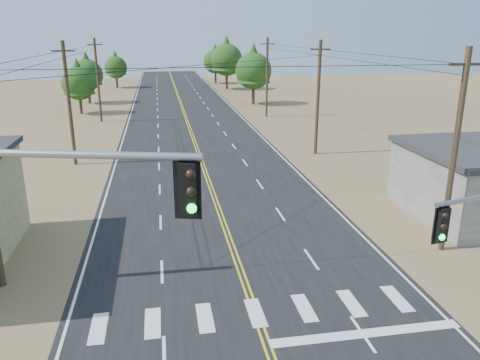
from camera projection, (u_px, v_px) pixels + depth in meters
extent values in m
cube|color=black|center=(203.00, 165.00, 39.11)|extent=(15.00, 200.00, 0.02)
cylinder|color=#4C3826|center=(69.00, 105.00, 37.78)|extent=(0.30, 0.30, 10.00)
cube|color=#4C3826|center=(63.00, 51.00, 36.51)|extent=(1.80, 0.12, 0.12)
cylinder|color=#4C3826|center=(98.00, 81.00, 56.57)|extent=(0.30, 0.30, 10.00)
cube|color=#4C3826|center=(95.00, 45.00, 55.30)|extent=(1.80, 0.12, 0.12)
cylinder|color=#4C3826|center=(454.00, 154.00, 22.40)|extent=(0.30, 0.30, 10.00)
cube|color=#4C3826|center=(467.00, 64.00, 21.13)|extent=(1.80, 0.12, 0.12)
cylinder|color=#4C3826|center=(318.00, 99.00, 41.19)|extent=(0.30, 0.30, 10.00)
cube|color=#4C3826|center=(320.00, 49.00, 39.92)|extent=(1.80, 0.12, 0.12)
cylinder|color=#4C3826|center=(267.00, 78.00, 59.98)|extent=(0.30, 0.30, 10.00)
cube|color=#4C3826|center=(268.00, 44.00, 58.71)|extent=(1.80, 0.12, 0.12)
cylinder|color=gray|center=(41.00, 154.00, 10.44)|extent=(7.11, 2.02, 0.18)
cube|color=black|center=(188.00, 189.00, 10.39)|extent=(0.47, 0.43, 1.24)
sphere|color=black|center=(191.00, 174.00, 10.10)|extent=(0.23, 0.23, 0.23)
sphere|color=black|center=(191.00, 192.00, 10.21)|extent=(0.23, 0.23, 0.23)
sphere|color=#0CE533|center=(192.00, 208.00, 10.33)|extent=(0.23, 0.23, 0.23)
cube|color=black|center=(441.00, 224.00, 12.49)|extent=(0.36, 0.33, 0.97)
sphere|color=black|center=(445.00, 216.00, 12.24)|extent=(0.18, 0.18, 0.18)
sphere|color=black|center=(443.00, 226.00, 12.34)|extent=(0.18, 0.18, 0.18)
sphere|color=#0CE533|center=(442.00, 237.00, 12.43)|extent=(0.18, 0.18, 0.18)
cylinder|color=#3F2D1E|center=(81.00, 104.00, 63.29)|extent=(0.39, 0.39, 2.66)
cone|color=#1D4714|center=(78.00, 76.00, 62.17)|extent=(4.13, 4.13, 4.73)
sphere|color=#1D4714|center=(79.00, 83.00, 62.46)|extent=(4.43, 4.43, 4.43)
cylinder|color=#3F2D1E|center=(89.00, 94.00, 72.57)|extent=(0.44, 0.44, 2.85)
cone|color=#1D4714|center=(86.00, 68.00, 71.38)|extent=(4.44, 4.44, 5.08)
sphere|color=#1D4714|center=(87.00, 75.00, 71.69)|extent=(4.76, 4.76, 4.76)
cylinder|color=#3F2D1E|center=(117.00, 81.00, 93.06)|extent=(0.41, 0.41, 2.60)
cone|color=#1D4714|center=(115.00, 63.00, 91.97)|extent=(4.05, 4.05, 4.63)
sphere|color=#1D4714|center=(116.00, 67.00, 92.25)|extent=(4.34, 4.34, 4.34)
cylinder|color=#3F2D1E|center=(253.00, 93.00, 71.66)|extent=(0.48, 0.48, 3.29)
cone|color=#1D4714|center=(253.00, 63.00, 70.29)|extent=(5.11, 5.11, 5.84)
sphere|color=#1D4714|center=(253.00, 71.00, 70.65)|extent=(5.48, 5.48, 5.48)
cylinder|color=#3F2D1E|center=(227.00, 80.00, 90.54)|extent=(0.50, 0.50, 3.65)
cone|color=#1D4714|center=(227.00, 53.00, 89.01)|extent=(5.68, 5.68, 6.49)
sphere|color=#1D4714|center=(227.00, 60.00, 89.41)|extent=(6.08, 6.08, 6.08)
cylinder|color=#3F2D1E|center=(216.00, 76.00, 100.91)|extent=(0.43, 0.43, 3.03)
cone|color=#1D4714|center=(215.00, 56.00, 99.64)|extent=(4.72, 4.72, 5.40)
sphere|color=#1D4714|center=(215.00, 61.00, 99.97)|extent=(5.06, 5.06, 5.06)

